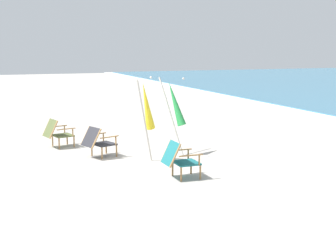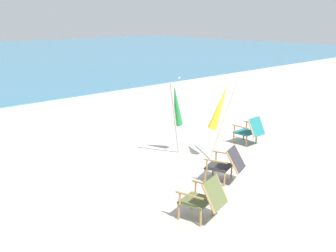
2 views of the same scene
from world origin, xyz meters
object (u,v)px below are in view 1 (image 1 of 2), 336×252
at_px(beach_chair_back_left, 57,132).
at_px(umbrella_furled_green, 175,104).
at_px(beach_chair_front_left, 179,158).
at_px(umbrella_furled_yellow, 147,107).
at_px(beach_chair_front_right, 98,141).

distance_m(beach_chair_back_left, umbrella_furled_green, 3.42).
xyz_separation_m(beach_chair_front_left, umbrella_furled_yellow, (-1.56, -0.19, 0.91)).
distance_m(beach_chair_front_left, beach_chair_front_right, 2.73).
distance_m(beach_chair_front_right, umbrella_furled_yellow, 1.62).
distance_m(beach_chair_front_right, beach_chair_back_left, 1.75).
distance_m(umbrella_furled_green, umbrella_furled_yellow, 1.09).
relative_size(beach_chair_front_left, beach_chair_front_right, 0.86).
bearing_deg(beach_chair_front_left, umbrella_furled_green, 160.61).
bearing_deg(umbrella_furled_yellow, umbrella_furled_green, 120.53).
bearing_deg(beach_chair_front_right, beach_chair_front_left, 25.38).
relative_size(beach_chair_front_right, beach_chair_back_left, 1.07).
bearing_deg(beach_chair_back_left, beach_chair_front_left, 25.91).
distance_m(beach_chair_front_right, umbrella_furled_green, 2.13).
relative_size(beach_chair_front_left, beach_chair_back_left, 0.92).
bearing_deg(umbrella_furled_green, beach_chair_front_right, -100.43).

